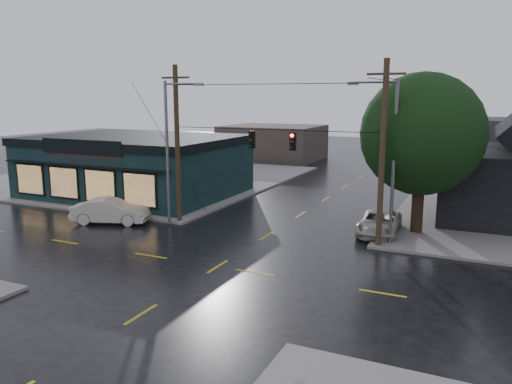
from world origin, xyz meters
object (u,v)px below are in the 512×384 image
at_px(corner_tree, 422,134).
at_px(utility_pole_ne, 378,247).
at_px(utility_pole_nw, 180,223).
at_px(sedan_cream, 110,211).
at_px(suv_silver, 379,223).

bearing_deg(corner_tree, utility_pole_ne, -111.92).
bearing_deg(utility_pole_ne, utility_pole_nw, 180.00).
xyz_separation_m(sedan_cream, suv_silver, (16.52, 4.77, -0.12)).
distance_m(utility_pole_ne, suv_silver, 2.89).
xyz_separation_m(utility_pole_nw, suv_silver, (12.50, 2.76, 0.69)).
height_order(utility_pole_ne, suv_silver, utility_pole_ne).
height_order(utility_pole_nw, utility_pole_ne, same).
distance_m(corner_tree, utility_pole_ne, 7.27).
relative_size(corner_tree, utility_pole_nw, 0.93).
distance_m(corner_tree, utility_pole_nw, 16.17).
bearing_deg(suv_silver, utility_pole_nw, -171.45).
bearing_deg(sedan_cream, corner_tree, -92.60).
height_order(utility_pole_nw, sedan_cream, utility_pole_nw).
relative_size(corner_tree, suv_silver, 1.90).
height_order(sedan_cream, suv_silver, sedan_cream).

